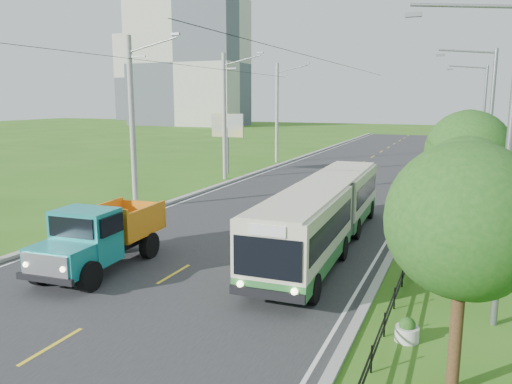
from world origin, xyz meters
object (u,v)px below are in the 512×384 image
Objects in this scene: pole_near at (133,123)px; tree_fifth at (469,140)px; planter_front at (407,331)px; streetlight_far at (481,119)px; pole_far at (277,113)px; tree_back at (469,136)px; bus at (325,209)px; tree_fourth at (469,153)px; planter_near at (429,250)px; dump_truck at (100,233)px; planter_far at (446,188)px; planter_mid at (440,211)px; pole_mid at (225,116)px; tree_third at (469,157)px; billboard_left at (227,129)px; streetlight_near at (502,156)px; tree_front at (467,228)px; tree_second at (467,191)px; streetlight_mid at (487,129)px.

pole_near is 21.31m from tree_fifth.
streetlight_far is at bearing 86.11° from planter_front.
tree_back is at bearing -20.74° from pole_far.
bus reaches higher than planter_front.
tree_fourth is 8.87m from planter_near.
planter_far is at bearing 59.07° from dump_truck.
planter_mid is at bearing 60.98° from bus.
tree_fourth is 8.06× the size of planter_near.
pole_far reaches higher than planter_mid.
tree_back is at bearing -112.92° from streetlight_far.
planter_front is 24.00m from planter_far.
streetlight_far is at bearing 81.70° from planter_mid.
pole_mid is at bearing 138.35° from planter_near.
pole_mid is 1.82× the size of tree_back.
tree_third is 8.96× the size of planter_far.
billboard_left is at bearing -97.83° from pole_far.
planter_far is (0.00, 16.00, 0.00)m from planter_near.
streetlight_near reaches higher than bus.
tree_front is at bearing -91.41° from streetlight_far.
pole_mid is 0.67× the size of bus.
planter_mid is at bearing -90.00° from planter_far.
planter_far is 0.11× the size of dump_truck.
pole_mid is 20.23m from bus.
planter_mid is (-1.26, 5.86, -3.70)m from tree_third.
bus is at bearing 149.28° from tree_second.
bus is 9.33m from dump_truck.
streetlight_near is at bearing -71.20° from planter_near.
pole_near reaches higher than dump_truck.
tree_second is 0.58× the size of streetlight_near.
planter_far is at bearing -6.31° from billboard_left.
tree_fourth is 0.60× the size of streetlight_near.
streetlight_near reaches higher than tree_fifth.
billboard_left is at bearing 140.67° from tree_third.
tree_front is 1.08× the size of billboard_left.
pole_mid is (0.00, 12.00, 0.00)m from pole_near.
planter_front is at bearing -55.16° from billboard_left.
pole_near is 26.80m from streetlight_far.
tree_front is at bearing -90.00° from tree_fourth.
tree_fourth is 0.60× the size of streetlight_mid.
bus is at bearing -15.75° from pole_near.
streetlight_near is (18.90, -9.00, -0.19)m from pole_near.
tree_fifth reaches higher than planter_far.
billboard_left is at bearing 151.08° from planter_mid.
streetlight_near reaches higher than planter_far.
billboard_left is at bearing 135.16° from planter_near.
planter_mid is (-2.04, -14.00, -4.62)m from streetlight_far.
pole_far reaches higher than planter_near.
pole_near reaches higher than bus.
pole_near is 20.94m from streetlight_near.
tree_front is 11.06m from bus.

